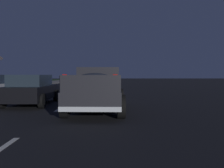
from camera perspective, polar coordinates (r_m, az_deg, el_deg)
name	(u,v)px	position (r m, az deg, el deg)	size (l,w,h in m)	color
ground	(75,88)	(28.07, -8.93, -0.94)	(144.00, 144.00, 0.00)	black
sidewalk_shoulder	(11,87)	(30.05, -23.14, -0.77)	(108.00, 4.00, 0.12)	slate
lane_markings	(56,86)	(32.29, -13.39, -0.55)	(108.91, 7.04, 0.01)	silver
pickup_truck	(97,88)	(10.20, -3.51, -0.91)	(5.50, 2.42, 1.87)	#232328
sedan_blue	(106,80)	(31.91, -1.51, 0.88)	(4.42, 2.05, 1.54)	navy
sedan_black	(32,89)	(12.90, -18.71, -1.24)	(4.41, 2.04, 1.54)	black
sedan_tan	(34,82)	(25.11, -18.16, 0.40)	(4.44, 2.09, 1.54)	#9E845B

